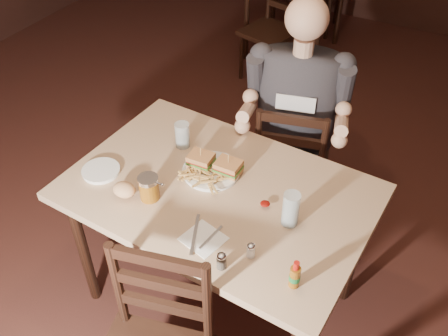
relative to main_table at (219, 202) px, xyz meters
The scene contains 21 objects.
room_shell 0.76m from the main_table, 141.33° to the left, with size 7.00×7.00×7.00m.
main_table is the anchor object (origin of this frame).
chair_far 0.75m from the main_table, 84.07° to the left, with size 0.40×0.44×0.86m, color black, non-canonical shape.
bg_chair_near 2.26m from the main_table, 108.14° to the left, with size 0.39×0.42×0.84m, color black, non-canonical shape.
diner 0.70m from the main_table, 82.66° to the left, with size 0.53×0.42×0.93m, color #2C2C31, non-canonical shape.
dinner_plate 0.14m from the main_table, 135.07° to the left, with size 0.25×0.25×0.01m, color white.
sandwich_left 0.21m from the main_table, 147.72° to the left, with size 0.11×0.09×0.09m, color tan, non-canonical shape.
sandwich_right 0.17m from the main_table, 92.69° to the left, with size 0.11×0.09×0.10m, color tan, non-canonical shape.
fries_pile 0.14m from the main_table, behind, with size 0.24×0.17×0.04m, color tan, non-canonical shape.
ketchup_dollop 0.24m from the main_table, ahead, with size 0.04×0.04×0.01m, color maroon.
glass_left 0.37m from the main_table, 147.76° to the left, with size 0.07×0.07×0.12m, color silver.
glass_right 0.37m from the main_table, ahead, with size 0.07×0.07×0.15m, color silver.
hot_sauce 0.57m from the main_table, 33.22° to the right, with size 0.04×0.04×0.12m, color brown, non-canonical shape.
salt_shaker 0.39m from the main_table, 43.10° to the right, with size 0.03×0.03×0.06m, color white, non-canonical shape.
pepper_shaker 0.42m from the main_table, 59.90° to the right, with size 0.04×0.04×0.07m, color #38332D, non-canonical shape.
syrup_dispenser 0.32m from the main_table, 141.70° to the right, with size 0.09×0.09×0.11m, color brown, non-canonical shape.
napkin 0.29m from the main_table, 73.17° to the right, with size 0.15×0.14×0.00m, color white.
knife 0.28m from the main_table, 80.88° to the right, with size 0.01×0.21×0.00m, color silver.
fork 0.29m from the main_table, 67.51° to the right, with size 0.01×0.14×0.00m, color silver.
side_plate 0.53m from the main_table, 163.49° to the right, with size 0.16×0.16×0.01m, color white.
bread_roll 0.41m from the main_table, 144.95° to the right, with size 0.10×0.08×0.06m, color tan.
Camera 1 is at (0.97, -1.53, 2.22)m, focal length 40.00 mm.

